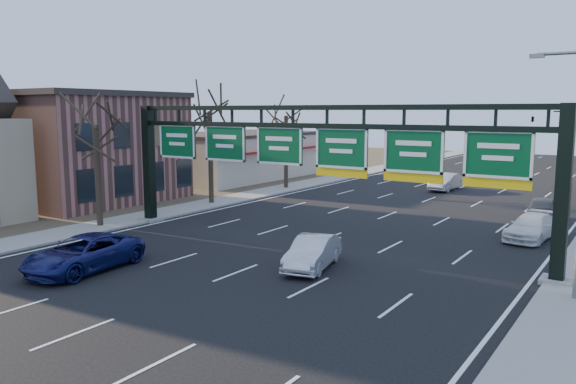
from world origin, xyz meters
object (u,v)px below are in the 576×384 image
Objects in this scene: car_silver_sedan at (313,252)px; car_white_wagon at (532,227)px; car_blue_suv at (84,253)px; sign_gantry at (312,156)px.

car_silver_sedan is 0.92× the size of car_white_wagon.
car_blue_suv reaches higher than car_white_wagon.
car_white_wagon is (9.16, 7.77, -3.95)m from sign_gantry.
sign_gantry is at bearing 52.47° from car_blue_suv.
car_blue_suv reaches higher than car_silver_sedan.
sign_gantry is 11.72m from car_blue_suv.
car_blue_suv is (-5.88, -9.37, -3.87)m from sign_gantry.
sign_gantry reaches higher than car_white_wagon.
car_silver_sedan is (8.08, 5.83, -0.06)m from car_blue_suv.
sign_gantry is 5.28× the size of car_white_wagon.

